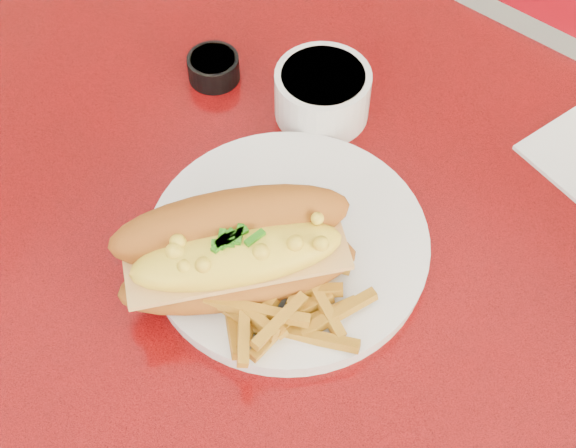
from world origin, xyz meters
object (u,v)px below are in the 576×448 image
Objects in this scene: diner_table at (314,377)px; dinner_plate at (288,244)px; mac_hoagie at (235,251)px; fork at (358,258)px; sauce_cup_left at (214,67)px; gravy_ramekin at (322,93)px.

dinner_plate is at bearing 159.05° from diner_table.
dinner_plate is at bearing 27.50° from mac_hoagie.
sauce_cup_left is at bearing 62.18° from fork.
diner_table is 4.26× the size of dinner_plate.
fork is 0.26m from sauce_cup_left.
diner_table is 22.01× the size of sauce_cup_left.
mac_hoagie reaches higher than fork.
gravy_ramekin is at bearing 40.08° from fork.
fork is (0.01, 0.04, 0.18)m from diner_table.
gravy_ramekin is (-0.07, 0.20, -0.03)m from mac_hoagie.
fork is at bearing 22.24° from dinner_plate.
dinner_plate is 0.07m from mac_hoagie.
gravy_ramekin is at bearing 127.68° from diner_table.
sauce_cup_left is at bearing 151.05° from diner_table.
sauce_cup_left is at bearing 85.33° from mac_hoagie.
diner_table is at bearing 161.73° from fork.
sauce_cup_left is (-0.19, 0.11, 0.00)m from dinner_plate.
mac_hoagie is 0.11m from fork.
mac_hoagie reaches higher than diner_table.
gravy_ramekin is at bearing 15.34° from sauce_cup_left.
dinner_plate is 1.98× the size of fork.
mac_hoagie is at bearing -42.61° from sauce_cup_left.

